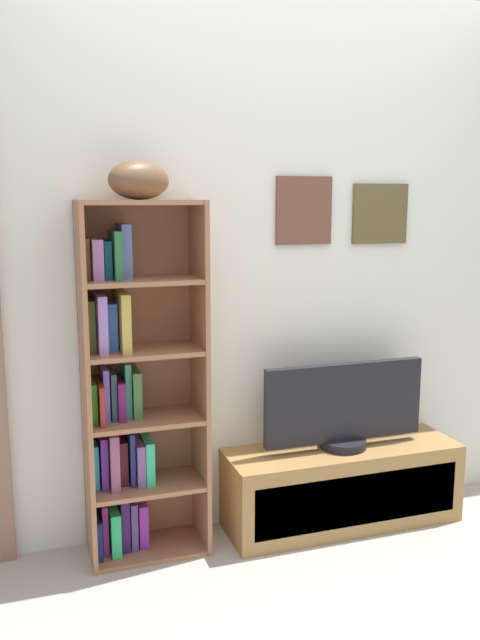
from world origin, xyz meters
TOP-DOWN VIEW (x-y plane):
  - back_wall at (0.00, 1.13)m, footprint 4.80×0.08m
  - bookshelf at (-0.70, 0.99)m, footprint 0.51×0.29m
  - football at (-0.65, 0.96)m, footprint 0.32×0.27m
  - tv_stand at (0.29, 0.92)m, footprint 1.13×0.36m
  - television at (0.29, 0.92)m, footprint 0.80×0.22m

SIDE VIEW (x-z plane):
  - tv_stand at x=0.29m, z-range 0.00..0.38m
  - television at x=0.29m, z-range 0.38..0.79m
  - bookshelf at x=-0.70m, z-range -0.04..1.50m
  - back_wall at x=0.00m, z-range 0.00..2.49m
  - football at x=-0.65m, z-range 1.55..1.70m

